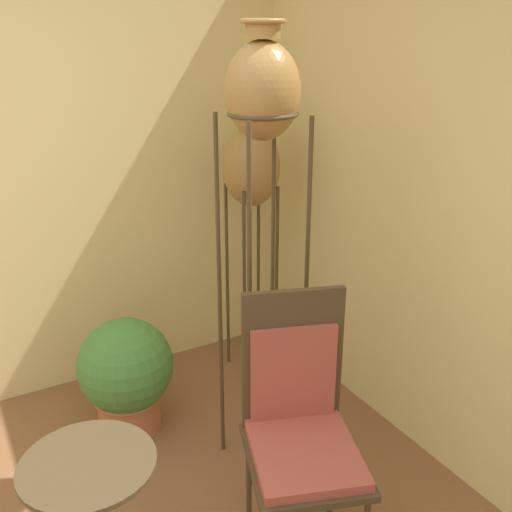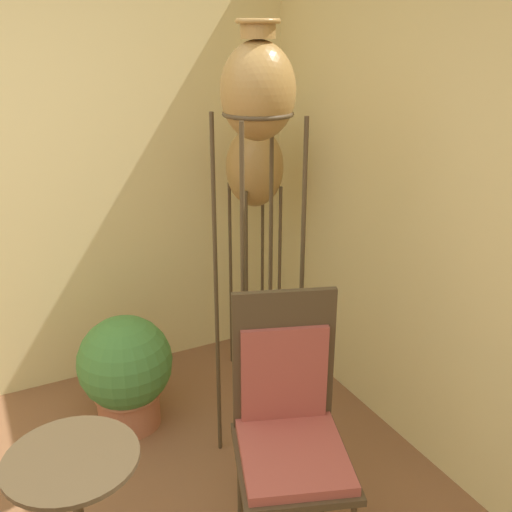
{
  "view_description": "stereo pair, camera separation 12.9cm",
  "coord_description": "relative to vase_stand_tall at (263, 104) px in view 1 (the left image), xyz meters",
  "views": [
    {
      "loc": [
        0.02,
        -1.31,
        2.1
      ],
      "look_at": [
        1.49,
        1.27,
        0.94
      ],
      "focal_mm": 42.0,
      "sensor_mm": 36.0,
      "label": 1
    },
    {
      "loc": [
        0.13,
        -1.37,
        2.1
      ],
      "look_at": [
        1.49,
        1.27,
        0.94
      ],
      "focal_mm": 42.0,
      "sensor_mm": 36.0,
      "label": 2
    }
  ],
  "objects": [
    {
      "name": "vase_stand_medium",
      "position": [
        0.39,
        0.8,
        -0.48
      ],
      "size": [
        0.34,
        0.34,
        1.65
      ],
      "color": "#473823",
      "rests_on": "ground_plane"
    },
    {
      "name": "vase_stand_tall",
      "position": [
        0.0,
        0.0,
        0.0
      ],
      "size": [
        0.31,
        0.31,
        2.12
      ],
      "color": "#473823",
      "rests_on": "ground_plane"
    },
    {
      "name": "chair",
      "position": [
        -0.13,
        -0.53,
        -1.17
      ],
      "size": [
        0.59,
        0.63,
        1.12
      ],
      "rotation": [
        0.0,
        0.0,
        -0.34
      ],
      "color": "#473823",
      "rests_on": "ground_plane"
    },
    {
      "name": "potted_plant",
      "position": [
        -0.51,
        0.57,
        -1.44
      ],
      "size": [
        0.51,
        0.51,
        0.65
      ],
      "color": "#B26647",
      "rests_on": "ground_plane"
    }
  ]
}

